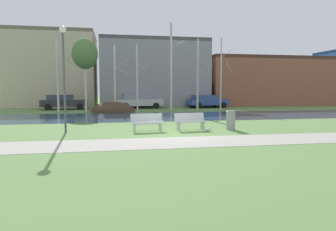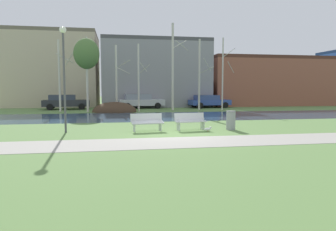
# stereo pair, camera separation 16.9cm
# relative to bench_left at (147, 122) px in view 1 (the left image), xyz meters

# --- Properties ---
(ground_plane) EXTENTS (120.00, 120.00, 0.00)m
(ground_plane) POSITION_rel_bench_left_xyz_m (1.12, 8.83, -0.47)
(ground_plane) COLOR #5B7F42
(paved_path_strip) EXTENTS (60.00, 2.46, 0.01)m
(paved_path_strip) POSITION_rel_bench_left_xyz_m (1.12, -3.36, -0.47)
(paved_path_strip) COLOR #9E998E
(paved_path_strip) RESTS_ON ground
(river_band) EXTENTS (80.00, 7.56, 0.01)m
(river_band) POSITION_rel_bench_left_xyz_m (1.12, 7.93, -0.47)
(river_band) COLOR #33516B
(river_band) RESTS_ON ground
(soil_mound) EXTENTS (3.99, 3.17, 1.83)m
(soil_mound) POSITION_rel_bench_left_xyz_m (-1.65, 12.90, -0.47)
(soil_mound) COLOR #423021
(soil_mound) RESTS_ON ground
(bench_left) EXTENTS (1.66, 0.75, 0.87)m
(bench_left) POSITION_rel_bench_left_xyz_m (0.00, 0.00, 0.00)
(bench_left) COLOR silver
(bench_left) RESTS_ON ground
(bench_right) EXTENTS (1.66, 0.75, 0.87)m
(bench_right) POSITION_rel_bench_left_xyz_m (2.21, 0.00, 0.00)
(bench_right) COLOR silver
(bench_right) RESTS_ON ground
(trash_bin) EXTENTS (0.49, 0.49, 0.97)m
(trash_bin) POSITION_rel_bench_left_xyz_m (4.29, -0.21, 0.03)
(trash_bin) COLOR gray
(trash_bin) RESTS_ON ground
(seagull) EXTENTS (0.41, 0.15, 0.25)m
(seagull) POSITION_rel_bench_left_xyz_m (2.93, -0.68, -0.34)
(seagull) COLOR white
(seagull) RESTS_ON ground
(streetlamp) EXTENTS (0.32, 0.32, 5.02)m
(streetlamp) POSITION_rel_bench_left_xyz_m (-3.91, 0.20, 2.91)
(streetlamp) COLOR #4C4C51
(streetlamp) RESTS_ON ground
(birch_far_left) EXTENTS (1.50, 2.63, 6.51)m
(birch_far_left) POSITION_rel_bench_left_xyz_m (-6.49, 14.05, 2.89)
(birch_far_left) COLOR beige
(birch_far_left) RESTS_ON ground
(birch_left) EXTENTS (2.26, 2.26, 6.66)m
(birch_left) POSITION_rel_bench_left_xyz_m (-4.02, 13.18, 4.69)
(birch_left) COLOR beige
(birch_left) RESTS_ON ground
(birch_center_left) EXTENTS (1.40, 2.59, 6.18)m
(birch_center_left) POSITION_rel_bench_left_xyz_m (-1.40, 14.37, 2.69)
(birch_center_left) COLOR beige
(birch_center_left) RESTS_ON ground
(birch_center) EXTENTS (1.12, 1.82, 6.19)m
(birch_center) POSITION_rel_bench_left_xyz_m (0.60, 13.24, 2.67)
(birch_center) COLOR beige
(birch_center) RESTS_ON ground
(birch_center_right) EXTENTS (1.62, 2.80, 8.40)m
(birch_center_right) POSITION_rel_bench_left_xyz_m (4.02, 14.34, 3.85)
(birch_center_right) COLOR beige
(birch_center_right) RESTS_ON ground
(birch_right) EXTENTS (1.54, 2.57, 6.96)m
(birch_right) POSITION_rel_bench_left_xyz_m (6.72, 14.39, 3.05)
(birch_right) COLOR #BCB7A8
(birch_right) RESTS_ON ground
(birch_far_right) EXTENTS (1.30, 2.32, 7.05)m
(birch_far_right) POSITION_rel_bench_left_xyz_m (8.86, 13.66, 3.13)
(birch_far_right) COLOR beige
(birch_far_right) RESTS_ON ground
(parked_van_nearest_dark) EXTENTS (4.70, 2.41, 1.49)m
(parked_van_nearest_dark) POSITION_rel_bench_left_xyz_m (-6.59, 17.23, 0.32)
(parked_van_nearest_dark) COLOR #282B30
(parked_van_nearest_dark) RESTS_ON ground
(parked_sedan_second_silver) EXTENTS (4.95, 2.47, 1.54)m
(parked_sedan_second_silver) POSITION_rel_bench_left_xyz_m (1.04, 17.43, 0.34)
(parked_sedan_second_silver) COLOR #B2B5BC
(parked_sedan_second_silver) RESTS_ON ground
(parked_hatch_third_blue) EXTENTS (4.59, 2.44, 1.40)m
(parked_hatch_third_blue) POSITION_rel_bench_left_xyz_m (8.57, 17.26, 0.28)
(parked_hatch_third_blue) COLOR #2D4793
(parked_hatch_third_blue) RESTS_ON ground
(building_beige_block) EXTENTS (10.16, 8.67, 8.71)m
(building_beige_block) POSITION_rel_bench_left_xyz_m (-8.77, 24.15, 3.88)
(building_beige_block) COLOR #BCAD8E
(building_beige_block) RESTS_ON ground
(building_grey_warehouse) EXTENTS (12.39, 9.23, 7.79)m
(building_grey_warehouse) POSITION_rel_bench_left_xyz_m (3.17, 22.73, 3.43)
(building_grey_warehouse) COLOR gray
(building_grey_warehouse) RESTS_ON ground
(building_brick_low) EXTENTS (16.96, 9.93, 6.06)m
(building_brick_low) POSITION_rel_bench_left_xyz_m (18.38, 23.17, 2.56)
(building_brick_low) COLOR brown
(building_brick_low) RESTS_ON ground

